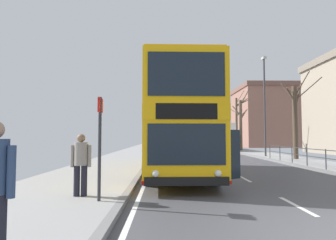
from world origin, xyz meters
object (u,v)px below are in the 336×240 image
at_px(double_decker_bus_main, 176,123).
at_px(street_lamp_far_side, 265,99).
at_px(bare_tree_far_00, 237,120).
at_px(bare_tree_far_02, 295,118).
at_px(background_building_01, 263,117).
at_px(pedestrian_with_backpack, 81,160).
at_px(background_bus_far_lane, 215,137).
at_px(bus_stop_sign_near, 100,136).
at_px(bare_tree_far_01, 241,123).

distance_m(double_decker_bus_main, street_lamp_far_side, 13.29).
height_order(bare_tree_far_00, bare_tree_far_02, bare_tree_far_00).
distance_m(street_lamp_far_side, background_building_01, 28.68).
bearing_deg(pedestrian_with_backpack, background_bus_far_lane, 73.54).
height_order(street_lamp_far_side, bare_tree_far_00, street_lamp_far_side).
bearing_deg(bus_stop_sign_near, background_building_01, 66.85).
bearing_deg(bus_stop_sign_near, pedestrian_with_backpack, 134.78).
bearing_deg(bare_tree_far_02, street_lamp_far_side, 110.22).
distance_m(double_decker_bus_main, background_building_01, 41.39).
bearing_deg(bare_tree_far_01, double_decker_bus_main, -111.77).
height_order(background_bus_far_lane, bare_tree_far_00, bare_tree_far_00).
relative_size(bare_tree_far_00, bare_tree_far_02, 1.24).
height_order(double_decker_bus_main, background_building_01, background_building_01).
bearing_deg(street_lamp_far_side, background_building_01, 71.79).
height_order(background_bus_far_lane, background_building_01, background_building_01).
xyz_separation_m(double_decker_bus_main, bare_tree_far_00, (9.35, 26.34, 1.63)).
height_order(background_bus_far_lane, bus_stop_sign_near, background_bus_far_lane).
xyz_separation_m(pedestrian_with_backpack, bus_stop_sign_near, (0.63, -0.63, 0.62)).
bearing_deg(bare_tree_far_01, background_building_01, 63.64).
bearing_deg(bare_tree_far_02, background_bus_far_lane, 101.03).
relative_size(bus_stop_sign_near, bare_tree_far_01, 0.35).
bearing_deg(bare_tree_far_00, double_decker_bus_main, -109.55).
distance_m(street_lamp_far_side, bare_tree_far_01, 10.99).
distance_m(double_decker_bus_main, pedestrian_with_backpack, 6.26).
bearing_deg(background_building_01, bus_stop_sign_near, -113.15).
relative_size(double_decker_bus_main, bare_tree_far_01, 1.42).
bearing_deg(bare_tree_far_01, pedestrian_with_backpack, -112.76).
xyz_separation_m(bare_tree_far_00, background_building_01, (7.30, 11.43, 1.33)).
distance_m(double_decker_bus_main, bare_tree_far_02, 11.59).
relative_size(double_decker_bus_main, background_bus_far_lane, 0.94).
relative_size(pedestrian_with_backpack, bare_tree_far_00, 0.21).
height_order(double_decker_bus_main, bare_tree_far_00, bare_tree_far_00).
bearing_deg(background_bus_far_lane, bare_tree_far_00, 40.81).
xyz_separation_m(background_bus_far_lane, bare_tree_far_00, (3.61, 3.11, 2.19)).
bearing_deg(bus_stop_sign_near, bare_tree_far_01, 68.84).
bearing_deg(street_lamp_far_side, bare_tree_far_02, -69.78).
relative_size(pedestrian_with_backpack, street_lamp_far_side, 0.20).
distance_m(background_bus_far_lane, street_lamp_far_side, 13.21).
xyz_separation_m(bare_tree_far_02, background_building_01, (7.84, 30.28, 2.20)).
xyz_separation_m(background_bus_far_lane, street_lamp_far_side, (1.95, -12.70, 3.09)).
xyz_separation_m(bare_tree_far_00, bare_tree_far_02, (-0.54, -18.85, -0.88)).
relative_size(bus_stop_sign_near, street_lamp_far_side, 0.31).
relative_size(street_lamp_far_side, background_building_01, 0.68).
bearing_deg(bare_tree_far_00, bare_tree_far_01, -99.33).
xyz_separation_m(double_decker_bus_main, pedestrian_with_backpack, (-2.74, -5.50, -1.22)).
height_order(double_decker_bus_main, bare_tree_far_01, bare_tree_far_01).
bearing_deg(bare_tree_far_01, street_lamp_far_side, -94.44).
height_order(pedestrian_with_backpack, bus_stop_sign_near, bus_stop_sign_near).
relative_size(background_bus_far_lane, bus_stop_sign_near, 4.36).
height_order(bus_stop_sign_near, bare_tree_far_02, bare_tree_far_02).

